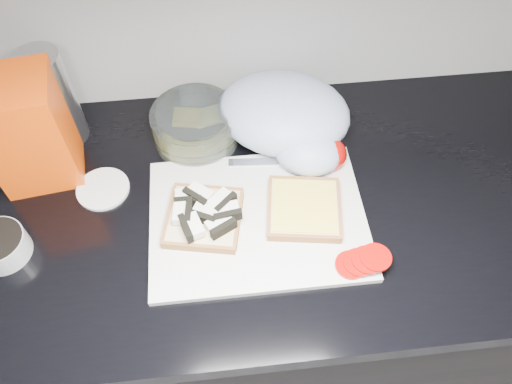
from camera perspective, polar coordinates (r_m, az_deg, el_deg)
base_cabinet at (r=1.38m, az=-6.35°, el=-12.46°), size 3.50×0.60×0.86m
countertop at (r=0.98m, az=-8.71°, el=-2.11°), size 3.50×0.64×0.04m
cutting_board at (r=0.93m, az=0.20°, el=-3.06°), size 0.40×0.30×0.01m
bread_left at (r=0.92m, az=-5.97°, el=-2.65°), size 0.16×0.16×0.04m
bread_right at (r=0.93m, az=5.52°, el=-1.89°), size 0.16×0.16×0.02m
tomato_slices at (r=0.89m, az=12.14°, el=-7.74°), size 0.11×0.08×0.02m
knife at (r=1.01m, az=5.33°, el=3.64°), size 0.24×0.03×0.01m
seed_tub at (r=0.99m, az=-27.23°, el=-5.42°), size 0.10×0.10×0.05m
tub_lid at (r=1.02m, az=-17.08°, el=0.35°), size 0.10×0.10×0.01m
glass_bowl at (r=1.04m, az=-6.94°, el=7.52°), size 0.18×0.18×0.07m
bread_bag at (r=1.02m, az=-24.61°, el=6.42°), size 0.16×0.15×0.22m
steel_canister at (r=1.07m, az=-22.19°, el=9.85°), size 0.09×0.09×0.21m
grocery_bag at (r=1.02m, az=3.56°, el=8.42°), size 0.33×0.32×0.12m
whole_tomatoes at (r=1.00m, az=8.38°, el=4.24°), size 0.07×0.07×0.07m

